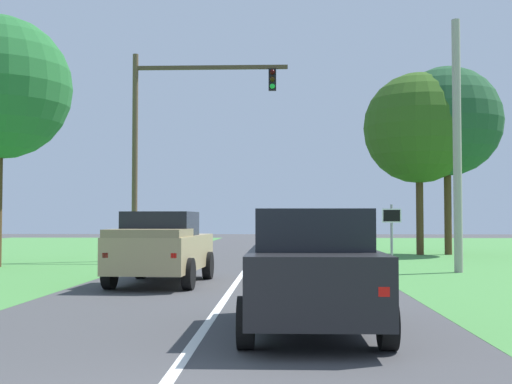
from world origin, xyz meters
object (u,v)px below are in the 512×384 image
red_suv_near (312,267)px  keep_moving_sign (392,230)px  traffic_light (171,127)px  oak_tree_right (419,128)px  extra_tree_1 (447,122)px  utility_pole_right (457,145)px  pickup_truck_lead (162,247)px

red_suv_near → keep_moving_sign: keep_moving_sign is taller
red_suv_near → traffic_light: (-5.15, 17.40, 4.67)m
keep_moving_sign → oak_tree_right: 13.63m
keep_moving_sign → extra_tree_1: 14.28m
traffic_light → oak_tree_right: oak_tree_right is taller
traffic_light → keep_moving_sign: size_ratio=3.96×
keep_moving_sign → utility_pole_right: size_ratio=0.26×
oak_tree_right → utility_pole_right: bearing=-95.3°
red_suv_near → extra_tree_1: bearing=71.1°
pickup_truck_lead → red_suv_near: bearing=-63.5°
keep_moving_sign → extra_tree_1: bearing=68.7°
traffic_light → utility_pole_right: size_ratio=1.04×
oak_tree_right → extra_tree_1: (1.41, 0.13, 0.34)m
oak_tree_right → extra_tree_1: size_ratio=0.97×
extra_tree_1 → pickup_truck_lead: bearing=-127.0°
pickup_truck_lead → traffic_light: 11.08m
red_suv_near → pickup_truck_lead: pickup_truck_lead is taller
red_suv_near → pickup_truck_lead: size_ratio=0.91×
keep_moving_sign → extra_tree_1: extra_tree_1 is taller
oak_tree_right → extra_tree_1: extra_tree_1 is taller
oak_tree_right → extra_tree_1: bearing=5.1°
red_suv_near → keep_moving_sign: 10.82m
keep_moving_sign → oak_tree_right: (3.42, 12.26, 4.85)m
red_suv_near → pickup_truck_lead: (-3.72, 7.45, -0.01)m
red_suv_near → utility_pole_right: size_ratio=0.54×
utility_pole_right → red_suv_near: bearing=-114.7°
red_suv_near → traffic_light: size_ratio=0.52×
red_suv_near → oak_tree_right: size_ratio=0.50×
red_suv_near → keep_moving_sign: bearing=74.0°
pickup_truck_lead → oak_tree_right: bearing=56.3°
utility_pole_right → traffic_light: bearing=151.6°
keep_moving_sign → utility_pole_right: 3.91m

